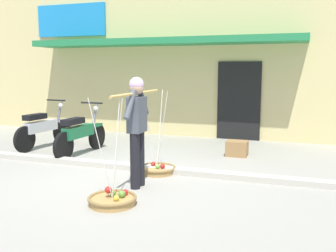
% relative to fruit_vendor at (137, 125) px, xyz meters
% --- Properties ---
extents(ground_plane, '(90.00, 90.00, 0.00)m').
position_rel_fruit_vendor_xyz_m(ground_plane, '(-0.37, 0.22, -0.98)').
color(ground_plane, '#9E998C').
extents(sidewalk_curb, '(20.00, 0.24, 0.10)m').
position_rel_fruit_vendor_xyz_m(sidewalk_curb, '(-0.37, 0.92, -0.93)').
color(sidewalk_curb, '#BAB4A5').
rests_on(sidewalk_curb, ground).
extents(fruit_vendor, '(0.22, 1.70, 1.70)m').
position_rel_fruit_vendor_xyz_m(fruit_vendor, '(0.00, 0.00, 0.00)').
color(fruit_vendor, black).
rests_on(fruit_vendor, ground).
extents(fruit_basket_left_side, '(0.66, 0.66, 1.45)m').
position_rel_fruit_vendor_xyz_m(fruit_basket_left_side, '(0.00, -0.85, -0.90)').
color(fruit_basket_left_side, '#B2894C').
rests_on(fruit_basket_left_side, ground).
extents(fruit_basket_right_side, '(0.66, 0.66, 1.45)m').
position_rel_fruit_vendor_xyz_m(fruit_basket_right_side, '(0.00, 0.85, -0.91)').
color(fruit_basket_right_side, '#B2894C').
rests_on(fruit_basket_right_side, ground).
extents(motorcycle_nearest_shop, '(0.54, 1.82, 1.09)m').
position_rel_fruit_vendor_xyz_m(motorcycle_nearest_shop, '(-3.27, 2.04, -0.52)').
color(motorcycle_nearest_shop, black).
rests_on(motorcycle_nearest_shop, ground).
extents(motorcycle_second_in_row, '(0.54, 1.82, 1.09)m').
position_rel_fruit_vendor_xyz_m(motorcycle_second_in_row, '(-2.05, 1.67, -0.52)').
color(motorcycle_second_in_row, black).
rests_on(motorcycle_second_in_row, ground).
extents(storefront_building, '(13.00, 6.00, 4.20)m').
position_rel_fruit_vendor_xyz_m(storefront_building, '(-1.13, 7.09, 1.12)').
color(storefront_building, '#DBC684').
rests_on(storefront_building, ground).
extents(wooden_crate, '(0.44, 0.36, 0.32)m').
position_rel_fruit_vendor_xyz_m(wooden_crate, '(1.11, 2.65, -0.82)').
color(wooden_crate, olive).
rests_on(wooden_crate, ground).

